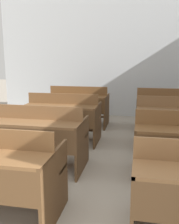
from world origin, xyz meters
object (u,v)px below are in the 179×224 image
(bench_third_right, at_px, (176,121))
(bench_back_left, at_px, (78,105))
(bench_back_right, at_px, (168,108))
(bench_second_left, at_px, (36,135))
(bench_third_left, at_px, (63,116))

(bench_third_right, relative_size, bench_back_left, 1.00)
(bench_third_right, bearing_deg, bench_back_right, 90.95)
(bench_second_left, height_order, bench_back_left, same)
(bench_back_left, height_order, bench_back_right, same)
(bench_third_left, distance_m, bench_third_right, 1.88)
(bench_second_left, height_order, bench_third_right, same)
(bench_second_left, bearing_deg, bench_third_left, 89.67)
(bench_second_left, bearing_deg, bench_back_right, 50.49)
(bench_second_left, xyz_separation_m, bench_back_left, (0.02, 2.27, 0.00))
(bench_back_left, bearing_deg, bench_second_left, -90.40)
(bench_third_left, xyz_separation_m, bench_third_right, (1.88, 0.00, 0.00))
(bench_second_left, relative_size, bench_back_left, 1.00)
(bench_back_left, distance_m, bench_back_right, 1.85)
(bench_second_left, distance_m, bench_third_left, 1.16)
(bench_second_left, relative_size, bench_back_right, 1.00)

